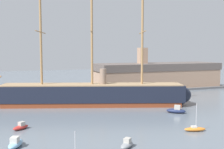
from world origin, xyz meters
TOP-DOWN VIEW (x-y plane):
  - tall_ship at (4.23, 55.22)m, footprint 59.88×25.00m
  - motorboat_near_centre at (-0.40, 20.17)m, footprint 3.66×3.55m
  - motorboat_mid_left at (-17.37, 26.77)m, footprint 3.31×4.62m
  - sailboat_mid_right at (15.67, 23.77)m, footprint 4.44×2.37m
  - motorboat_alongside_bow at (-16.06, 37.14)m, footprint 3.74×3.35m
  - motorboat_alongside_stern at (21.20, 38.49)m, footprint 4.94×4.56m
  - dinghy_far_right at (29.80, 49.70)m, footprint 2.71×1.85m
  - dinghy_distant_centre at (-0.17, 64.35)m, footprint 1.98×1.04m
  - dockside_warehouse_right at (39.47, 79.49)m, footprint 55.90×18.34m

SIDE VIEW (x-z plane):
  - dinghy_distant_centre at x=-0.17m, z-range 0.00..0.45m
  - dinghy_far_right at x=29.80m, z-range 0.00..0.59m
  - sailboat_mid_right at x=15.67m, z-range -2.30..3.23m
  - motorboat_alongside_bow at x=-16.06m, z-range -0.22..1.28m
  - motorboat_near_centre at x=-0.40m, z-range -0.22..1.29m
  - motorboat_mid_left at x=-17.37m, z-range -0.27..1.53m
  - motorboat_alongside_stern at x=21.20m, z-range -0.30..1.71m
  - tall_ship at x=4.23m, z-range -11.68..18.19m
  - dockside_warehouse_right at x=39.47m, z-range -3.14..13.55m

